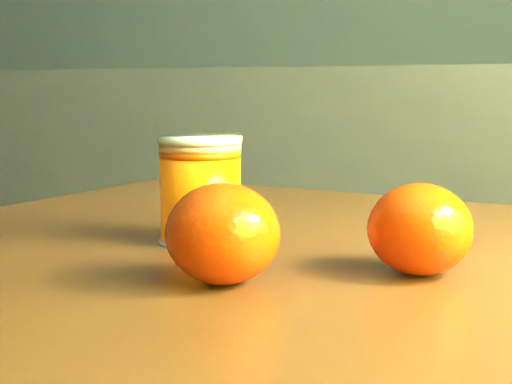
% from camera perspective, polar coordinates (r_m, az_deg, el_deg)
% --- Properties ---
extents(kitchen_counter, '(3.15, 0.60, 0.90)m').
position_cam_1_polar(kitchen_counter, '(2.02, -7.70, -3.37)').
color(kitchen_counter, '#47474B').
rests_on(kitchen_counter, ground).
extents(juice_glass, '(0.07, 0.07, 0.09)m').
position_cam_1_polar(juice_glass, '(0.60, -4.45, 0.14)').
color(juice_glass, '#EF6404').
rests_on(juice_glass, table).
extents(orange_front, '(0.09, 0.09, 0.07)m').
position_cam_1_polar(orange_front, '(0.47, -2.67, -3.34)').
color(orange_front, '#E73A04').
rests_on(orange_front, table).
extents(orange_back, '(0.08, 0.08, 0.06)m').
position_cam_1_polar(orange_back, '(0.51, 12.98, -2.91)').
color(orange_back, '#E73A04').
rests_on(orange_back, table).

